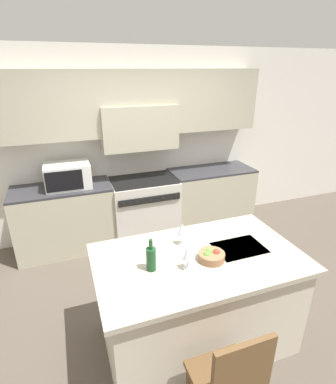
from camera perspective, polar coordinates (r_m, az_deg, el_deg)
The scene contains 11 objects.
ground_plane at distance 3.50m, azimuth 3.32°, elevation -21.09°, with size 10.00×10.00×0.00m, color brown.
back_cabinetry at distance 4.40m, azimuth -6.04°, elevation 11.83°, with size 10.00×0.46×2.70m.
back_counter at distance 4.52m, azimuth -4.68°, elevation -2.90°, with size 3.54×0.62×0.94m.
range_stove at distance 4.51m, azimuth -4.60°, elevation -3.11°, with size 0.95×0.70×0.92m.
microwave at distance 4.16m, azimuth -18.54°, elevation 3.01°, with size 0.58×0.42×0.32m.
kitchen_island at distance 2.90m, azimuth 5.54°, elevation -19.64°, with size 1.76×1.04×0.93m.
island_chair at distance 2.29m, azimuth 11.84°, elevation -31.78°, with size 0.42×0.40×1.01m.
wine_bottle at distance 2.40m, azimuth -3.24°, elevation -12.50°, with size 0.08×0.08×0.27m.
wine_glass_near at distance 2.39m, azimuth 3.80°, elevation -11.49°, with size 0.08×0.08×0.21m.
wine_glass_far at distance 2.69m, azimuth 2.70°, elevation -7.20°, with size 0.08×0.08×0.21m.
fruit_bowl at distance 2.56m, azimuth 8.25°, elevation -11.91°, with size 0.22×0.22×0.09m.
Camera 1 is at (-1.03, -2.31, 2.42)m, focal length 28.00 mm.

